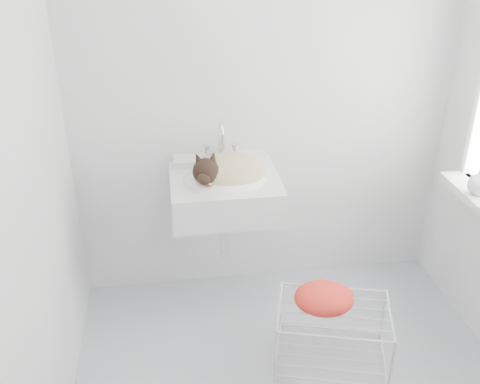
{
  "coord_description": "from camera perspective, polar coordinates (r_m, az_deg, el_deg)",
  "views": [
    {
      "loc": [
        -0.55,
        -1.91,
        2.15
      ],
      "look_at": [
        -0.21,
        0.5,
        0.88
      ],
      "focal_mm": 41.0,
      "sensor_mm": 36.0,
      "label": 1
    }
  ],
  "objects": [
    {
      "name": "back_wall",
      "position": [
        3.1,
        2.55,
        10.6
      ],
      "size": [
        2.2,
        0.02,
        2.5
      ],
      "primitive_type": "cube",
      "color": "white",
      "rests_on": "ground"
    },
    {
      "name": "left_wall",
      "position": [
        2.18,
        -21.84,
        1.09
      ],
      "size": [
        0.02,
        2.0,
        2.5
      ],
      "primitive_type": "cube",
      "color": "white",
      "rests_on": "ground"
    },
    {
      "name": "sink",
      "position": [
        2.97,
        -1.61,
        1.54
      ],
      "size": [
        0.59,
        0.52,
        0.24
      ],
      "primitive_type": "cube",
      "color": "silver",
      "rests_on": "back_wall"
    },
    {
      "name": "faucet",
      "position": [
        3.08,
        -2.04,
        5.34
      ],
      "size": [
        0.22,
        0.15,
        0.22
      ],
      "primitive_type": null,
      "color": "silver",
      "rests_on": "sink"
    },
    {
      "name": "cat",
      "position": [
        2.94,
        -1.32,
        2.1
      ],
      "size": [
        0.45,
        0.4,
        0.26
      ],
      "rotation": [
        0.0,
        0.0,
        0.22
      ],
      "color": "tan",
      "rests_on": "sink"
    },
    {
      "name": "wire_rack",
      "position": [
        3.0,
        9.52,
        -14.69
      ],
      "size": [
        0.64,
        0.53,
        0.34
      ],
      "primitive_type": "cube",
      "rotation": [
        0.0,
        0.0,
        -0.27
      ],
      "color": "silver",
      "rests_on": "floor"
    },
    {
      "name": "towel",
      "position": [
        2.86,
        8.68,
        -11.4
      ],
      "size": [
        0.33,
        0.26,
        0.13
      ],
      "primitive_type": "ellipsoid",
      "rotation": [
        0.0,
        0.0,
        -0.15
      ],
      "color": "#D74B00",
      "rests_on": "wire_rack"
    },
    {
      "name": "bottle_c",
      "position": [
        3.05,
        23.47,
        -0.16
      ],
      "size": [
        0.12,
        0.12,
        0.15
      ],
      "primitive_type": "imported",
      "rotation": [
        0.0,
        0.0,
        6.28
      ],
      "color": "silver",
      "rests_on": "windowsill"
    }
  ]
}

